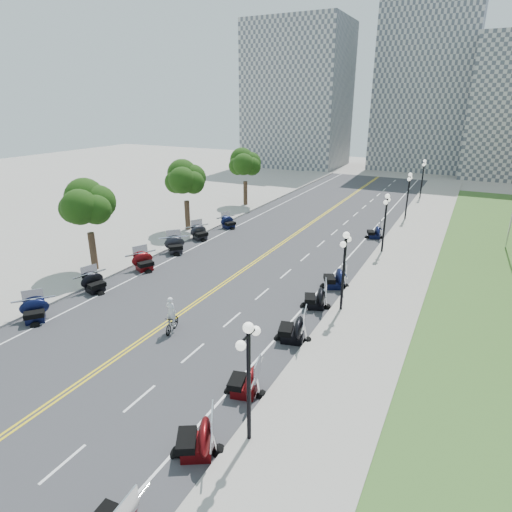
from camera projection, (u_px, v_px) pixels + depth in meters
The scene contains 50 objects.
ground at pixel (188, 308), 26.66m from camera, with size 160.00×160.00×0.00m, color gray.
road at pixel (260, 259), 35.02m from camera, with size 16.00×90.00×0.01m, color #333335.
centerline_yellow_a at pixel (258, 258), 35.07m from camera, with size 0.12×90.00×0.00m, color yellow.
centerline_yellow_b at pixel (261, 259), 34.96m from camera, with size 0.12×90.00×0.00m, color yellow.
edge_line_north at pixel (335, 272), 32.27m from camera, with size 0.12×90.00×0.00m, color white.
edge_line_south at pixel (195, 247), 37.76m from camera, with size 0.12×90.00×0.00m, color white.
lane_dash_3 at pixel (63, 464), 15.25m from camera, with size 0.12×2.00×0.00m, color white.
lane_dash_4 at pixel (140, 398), 18.60m from camera, with size 0.12×2.00×0.00m, color white.
lane_dash_5 at pixel (193, 353), 21.94m from camera, with size 0.12×2.00×0.00m, color white.
lane_dash_6 at pixel (232, 320), 25.28m from camera, with size 0.12×2.00×0.00m, color white.
lane_dash_7 at pixel (262, 294), 28.63m from camera, with size 0.12×2.00×0.00m, color white.
lane_dash_8 at pixel (286, 274), 31.97m from camera, with size 0.12×2.00×0.00m, color white.
lane_dash_9 at pixel (305, 257), 35.32m from camera, with size 0.12×2.00×0.00m, color white.
lane_dash_10 at pixel (321, 244), 38.66m from camera, with size 0.12×2.00×0.00m, color white.
lane_dash_11 at pixel (334, 232), 42.00m from camera, with size 0.12×2.00×0.00m, color white.
lane_dash_12 at pixel (346, 223), 45.35m from camera, with size 0.12×2.00×0.00m, color white.
lane_dash_13 at pixel (356, 214), 48.69m from camera, with size 0.12×2.00×0.00m, color white.
lane_dash_14 at pixel (364, 207), 52.03m from camera, with size 0.12×2.00×0.00m, color white.
lane_dash_15 at pixel (372, 200), 55.38m from camera, with size 0.12×2.00×0.00m, color white.
lane_dash_16 at pixel (378, 195), 58.72m from camera, with size 0.12×2.00×0.00m, color white.
lane_dash_17 at pixel (384, 190), 62.07m from camera, with size 0.12×2.00×0.00m, color white.
lane_dash_18 at pixel (390, 185), 65.41m from camera, with size 0.12×2.00×0.00m, color white.
lane_dash_19 at pixel (394, 181), 68.75m from camera, with size 0.12×2.00×0.00m, color white.
sidewalk_north at pixel (391, 281), 30.49m from camera, with size 5.00×90.00×0.15m, color #9E9991.
sidewalk_south at pixel (158, 240), 39.50m from camera, with size 5.00×90.00×0.15m, color #9E9991.
lawn at pixel (500, 262), 34.19m from camera, with size 9.00×60.00×0.10m, color #356023.
distant_block_a at pixel (298, 96), 81.75m from camera, with size 18.00×14.00×26.00m, color gray.
distant_block_b at pixel (425, 84), 76.65m from camera, with size 16.00×12.00×30.00m, color gray.
street_lamp_1 at pixel (249, 384), 15.40m from camera, with size 0.50×1.20×4.90m, color black, non-canonical shape.
street_lamp_2 at pixel (344, 272), 25.43m from camera, with size 0.50×1.20×4.90m, color black, non-canonical shape.
street_lamp_3 at pixel (385, 223), 35.46m from camera, with size 0.50×1.20×4.90m, color black, non-canonical shape.
street_lamp_4 at pixel (408, 196), 45.49m from camera, with size 0.50×1.20×4.90m, color black, non-canonical shape.
street_lamp_5 at pixel (422, 179), 55.52m from camera, with size 0.50×1.20×4.90m, color black, non-canonical shape.
tree_2 at pixel (87, 210), 30.99m from camera, with size 4.80×4.80×9.20m, color #235619, non-canonical shape.
tree_3 at pixel (186, 183), 41.02m from camera, with size 4.80×4.80×9.20m, color #235619, non-canonical shape.
tree_4 at pixel (245, 167), 51.05m from camera, with size 4.80×4.80×9.20m, color #235619, non-canonical shape.
motorcycle_n_3 at pixel (196, 437), 15.47m from camera, with size 2.17×2.17×1.52m, color #590A0C, non-canonical shape.
motorcycle_n_4 at pixel (244, 380), 18.68m from camera, with size 2.06×2.06×1.44m, color #590A0C, non-canonical shape.
motorcycle_n_5 at pixel (293, 327), 22.86m from camera, with size 2.24×2.24×1.57m, color black, non-canonical shape.
motorcycle_n_6 at pixel (315, 297), 26.57m from camera, with size 2.11×2.11×1.48m, color black, non-canonical shape.
motorcycle_n_7 at pixel (335, 277), 29.42m from camera, with size 2.21×2.21×1.55m, color black, non-canonical shape.
motorcycle_n_10 at pixel (374, 231), 40.08m from camera, with size 1.90×1.90×1.33m, color black, non-canonical shape.
motorcycle_s_4 at pixel (34, 310), 24.92m from camera, with size 2.04×2.04×1.43m, color black, non-canonical shape.
motorcycle_s_5 at pixel (94, 282), 28.78m from camera, with size 2.01×2.01×1.41m, color black, non-canonical shape.
motorcycle_s_6 at pixel (144, 261), 32.47m from camera, with size 2.09×2.09×1.47m, color #590A0C, non-canonical shape.
motorcycle_s_7 at pixel (175, 244), 36.11m from camera, with size 2.16×2.16×1.51m, color black, non-canonical shape.
motorcycle_s_8 at pixel (200, 232), 39.64m from camera, with size 2.07×2.07×1.45m, color black, non-canonical shape.
motorcycle_s_9 at pixel (229, 222), 43.21m from camera, with size 1.91×1.91×1.33m, color black, non-canonical shape.
bicycle at pixel (172, 323), 23.87m from camera, with size 0.47×1.65×0.99m, color #A51414.
cyclist_rider at pixel (170, 301), 23.40m from camera, with size 0.64×0.42×1.75m, color white.
Camera 1 is at (14.71, -19.34, 12.21)m, focal length 30.00 mm.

